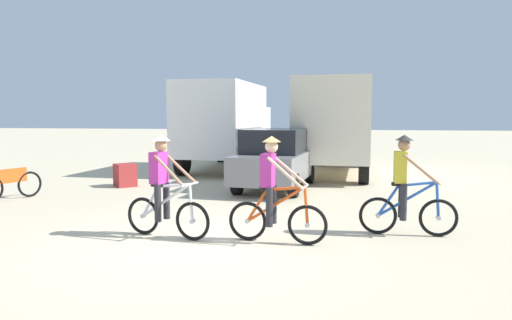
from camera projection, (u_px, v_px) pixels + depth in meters
The scene contains 9 objects.
ground_plane at pixel (196, 241), 8.10m from camera, with size 120.00×120.00×0.00m, color beige.
box_truck_avon_van at pixel (227, 122), 18.68m from camera, with size 2.69×6.85×3.35m.
box_truck_cream_rv at pixel (336, 123), 17.02m from camera, with size 2.75×6.87×3.35m.
sedan_parked at pixel (276, 159), 13.75m from camera, with size 2.20×4.37×1.76m.
cyclist_orange_shirt at pixel (164, 190), 8.32m from camera, with size 1.69×0.63×1.82m.
cyclist_cowboy_hat at pixel (274, 193), 7.96m from camera, with size 1.72×0.52×1.82m.
cyclist_near_camera at pixel (405, 189), 8.44m from camera, with size 1.73×0.52×1.82m.
bicycle_spare at pixel (10, 184), 11.99m from camera, with size 0.77×1.63×0.97m.
supply_crate at pixel (125, 175), 14.24m from camera, with size 0.57×0.56×0.69m, color #9E2D2D.
Camera 1 is at (2.33, -7.65, 2.18)m, focal length 33.01 mm.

